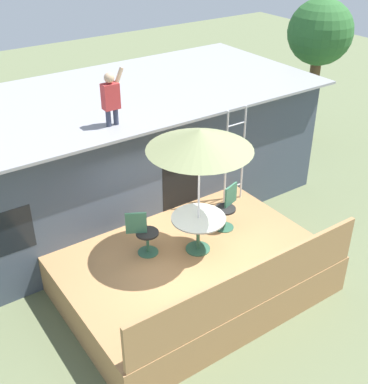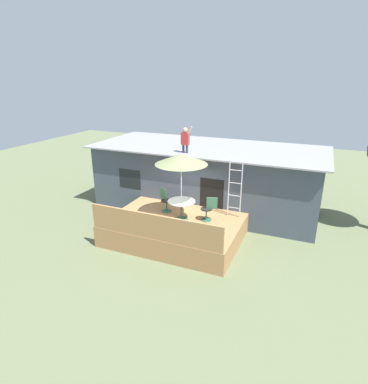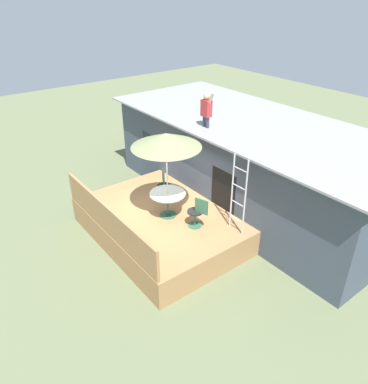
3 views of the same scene
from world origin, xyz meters
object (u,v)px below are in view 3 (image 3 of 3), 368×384
Objects in this scene: step_ladder at (238,195)px; patio_chair_right at (197,213)px; patio_chair_left at (164,185)px; patio_umbrella at (166,140)px; patio_table at (168,198)px; person_figure at (207,108)px.

step_ladder is 1.25m from patio_chair_right.
step_ladder is 2.78m from patio_chair_left.
patio_chair_left is (-2.65, -0.55, -0.64)m from step_ladder.
patio_umbrella reaches higher than step_ladder.
patio_umbrella is 2.76× the size of patio_chair_right.
patio_table is at bearing -148.68° from step_ladder.
patio_chair_right is at bearing 18.17° from patio_umbrella.
step_ladder is 1.98× the size of person_figure.
patio_chair_right is (1.87, -0.19, 0.00)m from patio_chair_left.
patio_table is 0.47× the size of step_ladder.
patio_umbrella is at bearing -90.00° from patio_table.
patio_table is 1.13× the size of patio_chair_left.
patio_chair_right is at bearing -136.36° from step_ladder.
person_figure reaches higher than patio_chair_right.
step_ladder is (1.74, 1.06, -1.25)m from patio_umbrella.
step_ladder is at bearing 31.32° from patio_table.
patio_chair_left is at bearing -23.97° from patio_chair_right.
patio_chair_left and patio_chair_right have the same top height.
patio_chair_left is 1.00× the size of patio_chair_right.
step_ladder reaches higher than patio_chair_left.
step_ladder reaches higher than patio_table.
patio_umbrella reaches higher than patio_table.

